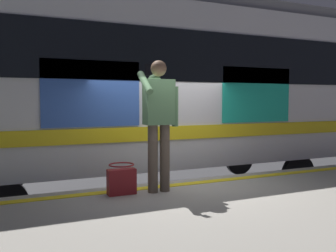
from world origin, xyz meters
name	(u,v)px	position (x,y,z in m)	size (l,w,h in m)	color
ground_plane	(175,236)	(0.00, 0.00, 0.00)	(23.73, 23.73, 0.00)	#3D3D3F
safety_line	(183,184)	(0.00, 0.30, 0.91)	(12.13, 0.16, 0.01)	yellow
track_rail_near	(148,210)	(0.00, -1.19, 0.08)	(16.09, 0.08, 0.16)	slate
track_rail_far	(126,193)	(0.00, -2.63, 0.08)	(16.09, 0.08, 0.16)	slate
train_carriage	(154,83)	(-0.40, -1.90, 2.54)	(9.08, 2.77, 4.01)	silver
passenger	(159,114)	(0.50, 0.54, 1.99)	(0.57, 0.55, 1.83)	brown
handbag	(122,180)	(1.02, 0.49, 1.11)	(0.38, 0.35, 0.42)	maroon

